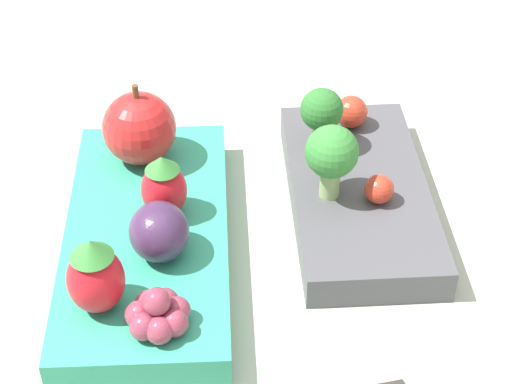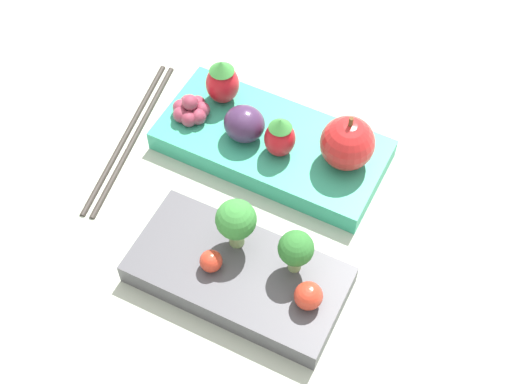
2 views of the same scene
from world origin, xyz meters
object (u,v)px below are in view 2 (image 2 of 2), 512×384
plum (244,124)px  chopsticks_pair (130,135)px  bento_box_savoury (238,275)px  broccoli_floret_0 (233,220)px  strawberry_1 (222,82)px  bento_box_fruit (272,145)px  strawberry_0 (279,137)px  cherry_tomato_0 (211,261)px  apple (347,143)px  broccoli_floret_1 (296,249)px  cherry_tomato_1 (308,296)px  grape_cluster (191,109)px

plum → chopsticks_pair: bearing=12.4°
bento_box_savoury → broccoli_floret_0: size_ratio=3.61×
bento_box_savoury → strawberry_1: (0.09, -0.18, 0.04)m
bento_box_fruit → strawberry_0: size_ratio=5.09×
cherry_tomato_0 → chopsticks_pair: cherry_tomato_0 is taller
bento_box_fruit → strawberry_1: strawberry_1 is taller
plum → apple: bearing=-176.5°
plum → strawberry_0: bearing=170.9°
broccoli_floret_1 → cherry_tomato_1: bearing=127.5°
cherry_tomato_0 → apple: (-0.07, -0.16, 0.02)m
broccoli_floret_0 → chopsticks_pair: 0.19m
bento_box_fruit → plum: plum is taller
bento_box_fruit → apple: apple is taller
bento_box_fruit → chopsticks_pair: size_ratio=1.13×
strawberry_0 → broccoli_floret_0: bearing=88.8°
bento_box_savoury → chopsticks_pair: 0.20m
bento_box_savoury → plum: 0.15m
strawberry_0 → cherry_tomato_0: bearing=85.8°
cherry_tomato_0 → chopsticks_pair: 0.19m
apple → bento_box_fruit: bearing=-1.5°
bento_box_fruit → grape_cluster: grape_cluster is taller
strawberry_1 → chopsticks_pair: strawberry_1 is taller
cherry_tomato_1 → apple: bearing=-84.6°
bento_box_savoury → chopsticks_pair: bento_box_savoury is taller
apple → chopsticks_pair: 0.23m
broccoli_floret_0 → strawberry_1: bearing=-64.4°
cherry_tomato_1 → chopsticks_pair: bearing=-28.2°
broccoli_floret_1 → plum: 0.16m
bento_box_fruit → broccoli_floret_0: (-0.01, 0.13, 0.05)m
bento_box_savoury → cherry_tomato_1: (-0.07, 0.01, 0.02)m
strawberry_0 → plum: (0.04, -0.01, -0.00)m
cherry_tomato_0 → plum: 0.15m
broccoli_floret_1 → chopsticks_pair: 0.24m
broccoli_floret_0 → bento_box_fruit: bearing=-85.6°
broccoli_floret_0 → cherry_tomato_1: bearing=157.2°
broccoli_floret_0 → plum: 0.12m
bento_box_fruit → cherry_tomato_1: bearing=119.6°
strawberry_0 → plum: bearing=-9.1°
bento_box_fruit → grape_cluster: bearing=1.7°
strawberry_1 → broccoli_floret_1: bearing=129.6°
strawberry_0 → chopsticks_pair: (0.16, 0.02, -0.04)m
cherry_tomato_0 → broccoli_floret_0: bearing=-104.5°
broccoli_floret_1 → strawberry_0: (0.06, -0.12, -0.01)m
cherry_tomato_0 → apple: bearing=-115.6°
bento_box_savoury → strawberry_1: bearing=-63.9°
cherry_tomato_1 → strawberry_1: strawberry_1 is taller
bento_box_fruit → cherry_tomato_1: size_ratio=9.65×
cherry_tomato_0 → broccoli_floret_1: bearing=-159.2°
cherry_tomato_1 → strawberry_0: strawberry_0 is taller
bento_box_savoury → apple: size_ratio=3.21×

